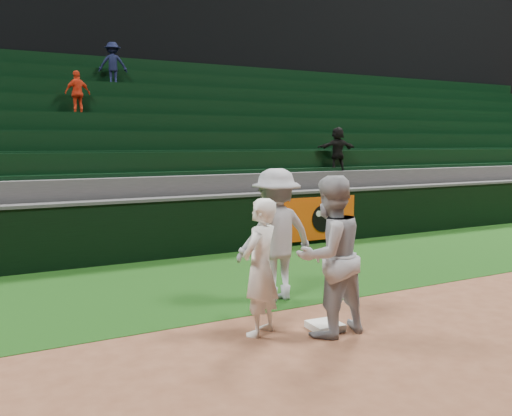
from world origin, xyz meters
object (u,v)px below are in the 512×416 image
at_px(baserunner, 330,256).
at_px(base_coach, 276,235).
at_px(first_base, 325,326).
at_px(first_baseman, 260,267).

bearing_deg(baserunner, base_coach, -104.21).
height_order(baserunner, base_coach, base_coach).
bearing_deg(base_coach, baserunner, 80.40).
bearing_deg(baserunner, first_base, -119.33).
bearing_deg(baserunner, first_baseman, -35.40).
xyz_separation_m(first_base, first_baseman, (-0.81, 0.24, 0.80)).
distance_m(first_base, baserunner, 0.96).
distance_m(first_base, first_baseman, 1.17).
xyz_separation_m(first_baseman, baserunner, (0.74, -0.41, 0.14)).
relative_size(first_baseman, baserunner, 0.86).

